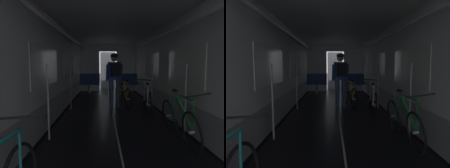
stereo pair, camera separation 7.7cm
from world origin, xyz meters
The scene contains 7 objects.
train_car_shell centered at (0.00, 3.60, 1.70)m, with size 3.14×12.34×2.57m.
bench_seat_far_left centered at (-0.90, 8.07, 0.57)m, with size 0.98×0.51×0.95m.
bench_seat_far_right centered at (0.90, 8.07, 0.57)m, with size 0.98×0.51×0.95m.
bicycle_green centered at (1.09, 1.93, 0.38)m, with size 0.44×1.69×0.95m.
bicycle_white centered at (0.97, 4.06, 0.38)m, with size 0.44×1.69×0.95m.
person_cyclist_aisle centered at (0.09, 4.73, 1.07)m, with size 0.56×0.45×1.73m.
bicycle_yellow_in_aisle centered at (0.41, 4.99, 0.38)m, with size 0.45×1.67×0.93m.
Camera 1 is at (-0.27, -1.60, 1.39)m, focal length 32.70 mm.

